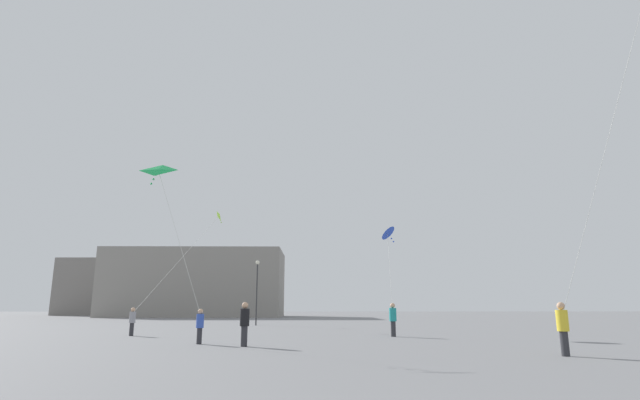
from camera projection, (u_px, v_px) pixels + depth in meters
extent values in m
cylinder|color=#2D2D33|center=(393.00, 329.00, 27.30)|extent=(0.28, 0.28, 0.85)
cylinder|color=teal|center=(393.00, 315.00, 27.47)|extent=(0.41, 0.41, 0.74)
sphere|color=tan|center=(393.00, 305.00, 27.58)|extent=(0.28, 0.28, 0.28)
cylinder|color=#2D2D33|center=(199.00, 336.00, 21.97)|extent=(0.23, 0.23, 0.72)
cylinder|color=#3351B7|center=(200.00, 321.00, 22.11)|extent=(0.34, 0.34, 0.62)
sphere|color=tan|center=(201.00, 311.00, 22.21)|extent=(0.23, 0.23, 0.23)
cylinder|color=#2D2D33|center=(132.00, 329.00, 27.97)|extent=(0.24, 0.24, 0.73)
cylinder|color=gray|center=(133.00, 317.00, 28.12)|extent=(0.35, 0.35, 0.64)
sphere|color=tan|center=(133.00, 310.00, 28.21)|extent=(0.24, 0.24, 0.24)
cylinder|color=#2D2D33|center=(244.00, 336.00, 20.69)|extent=(0.28, 0.28, 0.85)
cylinder|color=black|center=(245.00, 317.00, 20.86)|extent=(0.41, 0.41, 0.74)
sphere|color=tan|center=(245.00, 305.00, 20.96)|extent=(0.28, 0.28, 0.28)
cylinder|color=#2D2D33|center=(565.00, 344.00, 16.72)|extent=(0.27, 0.27, 0.84)
cylinder|color=yellow|center=(562.00, 321.00, 16.89)|extent=(0.40, 0.40, 0.73)
sphere|color=tan|center=(561.00, 306.00, 16.99)|extent=(0.27, 0.27, 0.27)
cylinder|color=silver|center=(613.00, 119.00, 16.15)|extent=(2.62, 4.50, 13.05)
pyramid|color=green|center=(158.00, 170.00, 23.59)|extent=(1.44, 0.82, 0.64)
sphere|color=green|center=(156.00, 175.00, 23.63)|extent=(0.10, 0.10, 0.10)
sphere|color=green|center=(154.00, 179.00, 23.64)|extent=(0.10, 0.10, 0.10)
sphere|color=green|center=(151.00, 184.00, 23.66)|extent=(0.10, 0.10, 0.10)
cylinder|color=silver|center=(179.00, 240.00, 22.89)|extent=(2.44, 0.03, 6.91)
cone|color=blue|center=(387.00, 232.00, 31.14)|extent=(1.29, 1.36, 0.88)
sphere|color=blue|center=(389.00, 235.00, 31.01)|extent=(0.10, 0.10, 0.10)
sphere|color=blue|center=(391.00, 239.00, 30.88)|extent=(0.10, 0.10, 0.10)
sphere|color=blue|center=(394.00, 242.00, 30.75)|extent=(0.10, 0.10, 0.10)
cylinder|color=silver|center=(390.00, 270.00, 29.31)|extent=(0.27, 2.64, 5.05)
pyramid|color=#8CD12D|center=(219.00, 216.00, 42.27)|extent=(0.61, 0.99, 0.58)
sphere|color=#8CD12D|center=(220.00, 218.00, 42.11)|extent=(0.10, 0.10, 0.10)
sphere|color=#8CD12D|center=(220.00, 220.00, 41.96)|extent=(0.10, 0.10, 0.10)
sphere|color=#8CD12D|center=(221.00, 222.00, 41.82)|extent=(0.10, 0.10, 0.10)
cylinder|color=silver|center=(185.00, 255.00, 35.21)|extent=(2.31, 12.61, 8.14)
cube|color=gray|center=(123.00, 288.00, 93.44)|extent=(21.00, 13.69, 10.39)
cube|color=gray|center=(198.00, 284.00, 78.57)|extent=(27.49, 14.48, 10.51)
cylinder|color=#2D2D30|center=(257.00, 294.00, 43.50)|extent=(0.12, 0.12, 5.45)
sphere|color=#EAE5C6|center=(258.00, 262.00, 44.12)|extent=(0.36, 0.36, 0.36)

